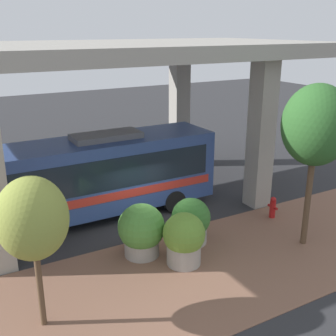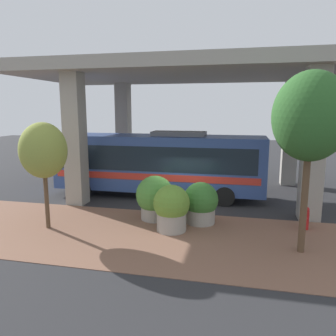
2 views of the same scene
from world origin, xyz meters
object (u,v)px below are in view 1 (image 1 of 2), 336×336
bus (82,176)px  street_tree_near (32,219)px  planter_middle (184,239)px  fire_hydrant (273,207)px  planter_front (141,231)px  street_tree_far (316,126)px  planter_back (191,221)px

bus → street_tree_near: (-5.91, 3.19, 1.22)m
planter_middle → street_tree_near: street_tree_near is taller
fire_hydrant → planter_middle: 5.44m
bus → planter_middle: (-5.12, -1.82, -1.02)m
planter_front → street_tree_near: (-2.03, 4.00, 2.22)m
fire_hydrant → planter_front: bearing=90.7°
planter_front → street_tree_far: 7.11m
planter_front → planter_back: (-0.06, -2.03, -0.10)m
bus → planter_back: bus is taller
planter_front → street_tree_far: (-2.22, -5.73, 3.58)m
bus → planter_front: bearing=-168.1°
planter_front → street_tree_far: street_tree_far is taller
planter_middle → planter_back: 1.56m
planter_front → planter_back: 2.03m
street_tree_far → planter_back: bearing=59.7°
bus → planter_back: bearing=-144.2°
fire_hydrant → bus: bearing=61.7°
planter_back → street_tree_far: size_ratio=0.30×
street_tree_near → planter_back: bearing=-71.9°
street_tree_far → fire_hydrant: bearing=-13.3°
street_tree_far → planter_middle: bearing=78.2°
planter_back → street_tree_far: street_tree_far is taller
street_tree_near → street_tree_far: 9.82m
bus → planter_middle: bearing=-160.4°
planter_front → planter_middle: (-1.24, -1.01, -0.02)m
planter_front → street_tree_near: street_tree_near is taller
fire_hydrant → street_tree_far: size_ratio=0.16×
fire_hydrant → planter_middle: bearing=104.0°
planter_front → street_tree_near: 5.01m
bus → planter_middle: 5.53m
planter_middle → street_tree_near: size_ratio=0.44×
planter_front → street_tree_far: size_ratio=0.32×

